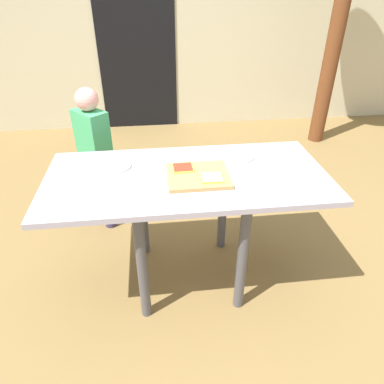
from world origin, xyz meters
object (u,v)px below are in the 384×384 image
Objects in this scene: plate_white_left at (114,166)px; child_left at (95,153)px; plate_white_right at (237,156)px; pizza_slice_near_right at (212,178)px; dining_table at (187,190)px; pizza_slice_far_left at (183,168)px; cutting_board at (198,176)px.

child_left reaches higher than plate_white_left.
plate_white_left and plate_white_right have the same top height.
pizza_slice_near_right reaches higher than plate_white_left.
plate_white_left is (-0.40, 0.14, 0.10)m from dining_table.
plate_white_right is at bearing 54.23° from pizza_slice_near_right.
pizza_slice_near_right is 0.59× the size of plate_white_left.
dining_table is 7.73× the size of plate_white_right.
pizza_slice_near_right is 0.34m from plate_white_right.
pizza_slice_near_right is 0.57m from plate_white_left.
plate_white_right is (0.32, 0.18, 0.10)m from dining_table.
dining_table is 0.43m from plate_white_left.
plate_white_left is (-0.38, 0.11, -0.02)m from pizza_slice_far_left.
child_left is at bearing 109.38° from plate_white_left.
dining_table is 0.38m from plate_white_right.
child_left is at bearing 132.72° from pizza_slice_near_right.
pizza_slice_far_left reaches higher than plate_white_left.
cutting_board reaches higher than plate_white_left.
plate_white_left is 0.57m from child_left.
cutting_board is at bearing -41.61° from pizza_slice_far_left.
pizza_slice_near_right is 1.04m from child_left.
pizza_slice_far_left is at bearing 138.39° from cutting_board.
pizza_slice_far_left reaches higher than dining_table.
cutting_board is 1.65× the size of plate_white_left.
cutting_board is 2.82× the size of pizza_slice_near_right.
cutting_board is 0.95m from child_left.
pizza_slice_far_left is at bearing 137.88° from pizza_slice_near_right.
plate_white_left is at bearing 160.48° from dining_table.
pizza_slice_far_left is 0.11× the size of child_left.
plate_white_left is at bearing -70.62° from child_left.
dining_table is 0.20m from pizza_slice_near_right.
child_left is (-0.18, 0.52, -0.16)m from plate_white_left.
pizza_slice_near_right is 1.01× the size of pizza_slice_far_left.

